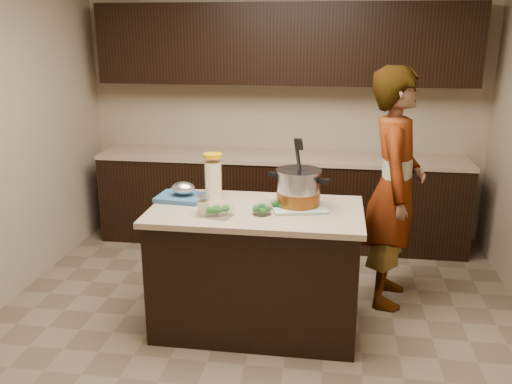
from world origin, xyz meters
The scene contains 13 objects.
ground_plane centered at (0.00, 0.00, 0.00)m, with size 4.00×4.00×0.00m, color brown.
room_shell centered at (0.00, 0.00, 1.71)m, with size 4.04×4.04×2.72m.
back_cabinets centered at (0.00, 1.74, 0.94)m, with size 3.60×0.63×2.33m.
island centered at (0.00, 0.00, 0.45)m, with size 1.46×0.81×0.90m.
dish_towel centered at (0.28, 0.08, 0.91)m, with size 0.36×0.36×0.02m, color #5D8A62.
stock_pot centered at (0.28, 0.08, 1.02)m, with size 0.43×0.40×0.45m.
lemonade_pitcher centered at (-0.34, 0.19, 1.05)m, with size 0.17×0.17×0.33m.
mason_jar centered at (-0.33, -0.16, 0.96)m, with size 0.10×0.10×0.14m.
broccoli_tub_left centered at (0.16, 0.03, 0.93)m, with size 0.15×0.15×0.06m.
broccoli_tub_right centered at (0.06, -0.11, 0.93)m, with size 0.14×0.14×0.06m.
broccoli_tub_rect centered at (-0.24, -0.19, 0.93)m, with size 0.23×0.19×0.07m.
blue_tray centered at (-0.56, 0.13, 0.94)m, with size 0.35×0.29×0.12m.
person centered at (0.98, 0.57, 0.92)m, with size 0.67×0.44×1.84m, color gray.
Camera 1 is at (0.51, -3.49, 2.07)m, focal length 38.00 mm.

